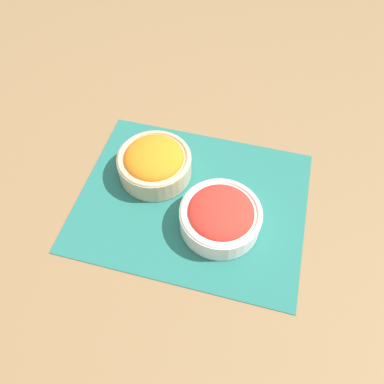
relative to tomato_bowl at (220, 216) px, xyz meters
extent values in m
plane|color=olive|center=(-0.07, 0.05, -0.04)|extent=(3.00, 3.00, 0.00)
cube|color=#236B60|center=(-0.07, 0.05, -0.04)|extent=(0.49, 0.39, 0.00)
cylinder|color=white|center=(0.00, 0.00, -0.01)|extent=(0.17, 0.17, 0.05)
torus|color=white|center=(0.00, 0.00, 0.01)|extent=(0.16, 0.16, 0.01)
ellipsoid|color=red|center=(0.00, 0.00, 0.01)|extent=(0.13, 0.13, 0.04)
cylinder|color=#C6B28E|center=(-0.17, 0.10, -0.01)|extent=(0.17, 0.17, 0.05)
torus|color=#C6B28E|center=(-0.17, 0.10, 0.02)|extent=(0.16, 0.16, 0.01)
ellipsoid|color=orange|center=(-0.17, 0.10, 0.02)|extent=(0.13, 0.13, 0.05)
camera|label=1|loc=(0.04, -0.40, 0.65)|focal=35.00mm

